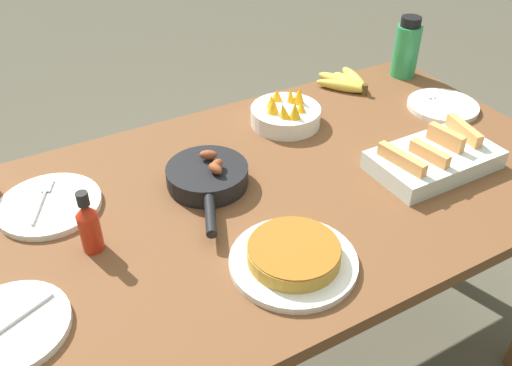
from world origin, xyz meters
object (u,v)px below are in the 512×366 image
(banana_bunch, at_px, (347,82))
(fruit_bowl_mango, at_px, (286,114))
(water_bottle, at_px, (406,48))
(empty_plate_near_front, at_px, (49,205))
(empty_plate_far_right, at_px, (443,106))
(melon_tray, at_px, (434,158))
(empty_plate_far_left, at_px, (10,327))
(frittata_plate_center, at_px, (294,257))
(skillet, at_px, (208,177))
(hot_sauce_bottle, at_px, (89,226))

(banana_bunch, relative_size, fruit_bowl_mango, 0.93)
(fruit_bowl_mango, bearing_deg, water_bottle, 9.39)
(empty_plate_near_front, bearing_deg, empty_plate_far_right, -4.73)
(banana_bunch, xyz_separation_m, melon_tray, (-0.09, -0.49, 0.01))
(empty_plate_far_left, bearing_deg, banana_bunch, 23.50)
(melon_tray, xyz_separation_m, frittata_plate_center, (-0.51, -0.12, -0.01))
(banana_bunch, xyz_separation_m, fruit_bowl_mango, (-0.30, -0.10, 0.02))
(banana_bunch, height_order, empty_plate_near_front, banana_bunch)
(frittata_plate_center, bearing_deg, empty_plate_near_front, 132.22)
(skillet, distance_m, empty_plate_far_right, 0.80)
(frittata_plate_center, xyz_separation_m, fruit_bowl_mango, (0.29, 0.50, 0.01))
(frittata_plate_center, height_order, empty_plate_near_front, frittata_plate_center)
(banana_bunch, bearing_deg, fruit_bowl_mango, -161.03)
(empty_plate_far_right, bearing_deg, skillet, -179.39)
(empty_plate_far_left, bearing_deg, empty_plate_far_right, 10.11)
(empty_plate_far_left, relative_size, water_bottle, 1.08)
(skillet, distance_m, frittata_plate_center, 0.34)
(skillet, height_order, water_bottle, water_bottle)
(fruit_bowl_mango, height_order, hot_sauce_bottle, hot_sauce_bottle)
(empty_plate_far_left, distance_m, water_bottle, 1.45)
(skillet, bearing_deg, banana_bunch, 135.88)
(empty_plate_far_left, xyz_separation_m, water_bottle, (1.36, 0.48, 0.09))
(banana_bunch, distance_m, frittata_plate_center, 0.85)
(melon_tray, bearing_deg, skillet, 158.44)
(melon_tray, bearing_deg, fruit_bowl_mango, 119.30)
(frittata_plate_center, distance_m, empty_plate_near_front, 0.60)
(banana_bunch, relative_size, empty_plate_far_right, 0.89)
(banana_bunch, bearing_deg, frittata_plate_center, -134.52)
(frittata_plate_center, relative_size, hot_sauce_bottle, 1.79)
(melon_tray, distance_m, empty_plate_near_front, 0.96)
(empty_plate_near_front, xyz_separation_m, hot_sauce_bottle, (0.05, -0.19, 0.06))
(empty_plate_near_front, bearing_deg, empty_plate_far_left, -113.28)
(skillet, relative_size, hot_sauce_bottle, 2.13)
(banana_bunch, xyz_separation_m, hot_sauce_bottle, (-0.95, -0.36, 0.05))
(skillet, bearing_deg, frittata_plate_center, 28.98)
(skillet, height_order, empty_plate_far_right, skillet)
(melon_tray, relative_size, water_bottle, 1.62)
(empty_plate_far_right, relative_size, fruit_bowl_mango, 1.05)
(empty_plate_far_left, distance_m, empty_plate_far_right, 1.33)
(skillet, bearing_deg, empty_plate_far_left, -43.28)
(water_bottle, xyz_separation_m, hot_sauce_bottle, (-1.17, -0.34, -0.03))
(melon_tray, bearing_deg, hot_sauce_bottle, 171.58)
(frittata_plate_center, relative_size, empty_plate_far_left, 1.23)
(banana_bunch, height_order, skillet, skillet)
(empty_plate_far_right, height_order, fruit_bowl_mango, fruit_bowl_mango)
(melon_tray, height_order, empty_plate_far_left, melon_tray)
(empty_plate_far_left, bearing_deg, fruit_bowl_mango, 25.08)
(banana_bunch, xyz_separation_m, skillet, (-0.63, -0.27, 0.01))
(melon_tray, relative_size, fruit_bowl_mango, 1.60)
(water_bottle, relative_size, hot_sauce_bottle, 1.35)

